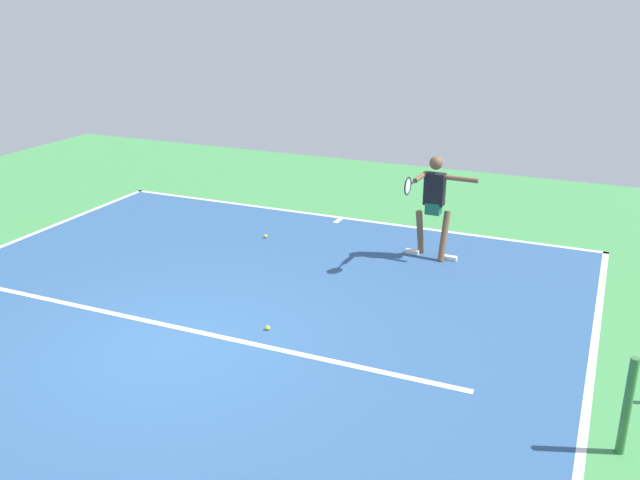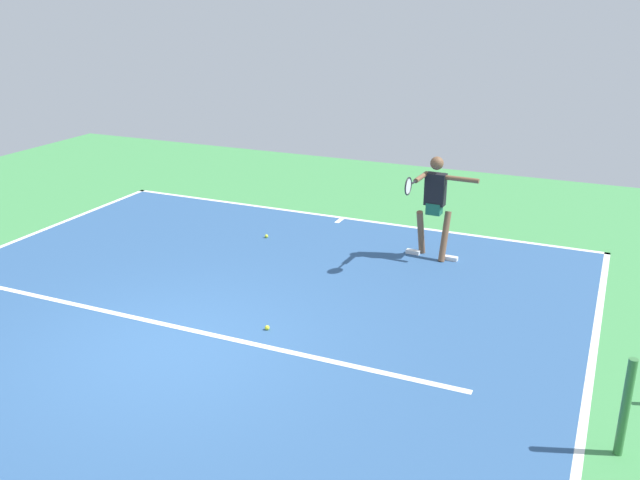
{
  "view_description": "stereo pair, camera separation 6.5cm",
  "coord_description": "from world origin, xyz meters",
  "views": [
    {
      "loc": [
        -4.93,
        6.5,
        4.35
      ],
      "look_at": [
        -1.12,
        -2.27,
        0.9
      ],
      "focal_mm": 38.8,
      "sensor_mm": 36.0,
      "label": 1
    },
    {
      "loc": [
        -4.99,
        6.48,
        4.35
      ],
      "look_at": [
        -1.12,
        -2.27,
        0.9
      ],
      "focal_mm": 38.8,
      "sensor_mm": 36.0,
      "label": 2
    }
  ],
  "objects": [
    {
      "name": "tennis_ball_centre_court",
      "position": [
        0.86,
        -4.26,
        0.03
      ],
      "size": [
        0.07,
        0.07,
        0.07
      ],
      "primitive_type": "sphere",
      "color": "#CCE033",
      "rests_on": "ground_plane"
    },
    {
      "name": "court_line_sideline_left",
      "position": [
        -5.02,
        0.0,
        0.0
      ],
      "size": [
        0.1,
        12.01,
        0.01
      ],
      "primitive_type": "cube",
      "color": "white",
      "rests_on": "ground_plane"
    },
    {
      "name": "court_surface",
      "position": [
        0.0,
        0.0,
        0.0
      ],
      "size": [
        10.15,
        12.01,
        0.0
      ],
      "primitive_type": "cube",
      "color": "#2D5484",
      "rests_on": "ground_plane"
    },
    {
      "name": "ground_plane",
      "position": [
        0.0,
        0.0,
        0.0
      ],
      "size": [
        21.72,
        21.72,
        0.0
      ],
      "primitive_type": "plane",
      "color": "#428E4C"
    },
    {
      "name": "tennis_player",
      "position": [
        -2.24,
        -4.5,
        1.03
      ],
      "size": [
        1.18,
        1.24,
        1.8
      ],
      "rotation": [
        0.0,
        0.0,
        -0.05
      ],
      "color": "brown",
      "rests_on": "ground_plane"
    },
    {
      "name": "court_line_centre_mark",
      "position": [
        0.0,
        -5.75,
        0.0
      ],
      "size": [
        0.1,
        0.3,
        0.01
      ],
      "primitive_type": "cube",
      "color": "white",
      "rests_on": "ground_plane"
    },
    {
      "name": "court_line_baseline_near",
      "position": [
        0.0,
        -5.95,
        0.0
      ],
      "size": [
        10.15,
        0.1,
        0.01
      ],
      "primitive_type": "cube",
      "color": "white",
      "rests_on": "ground_plane"
    },
    {
      "name": "net_post",
      "position": [
        -5.37,
        0.0,
        0.54
      ],
      "size": [
        0.09,
        0.09,
        1.07
      ],
      "primitive_type": "cylinder",
      "color": "#38753D",
      "rests_on": "ground_plane"
    },
    {
      "name": "tennis_ball_by_sideline",
      "position": [
        -0.91,
        -0.95,
        0.03
      ],
      "size": [
        0.07,
        0.07,
        0.07
      ],
      "primitive_type": "sphere",
      "color": "yellow",
      "rests_on": "ground_plane"
    },
    {
      "name": "court_line_service",
      "position": [
        0.0,
        -0.52,
        0.0
      ],
      "size": [
        7.61,
        0.1,
        0.01
      ],
      "primitive_type": "cube",
      "color": "white",
      "rests_on": "ground_plane"
    }
  ]
}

